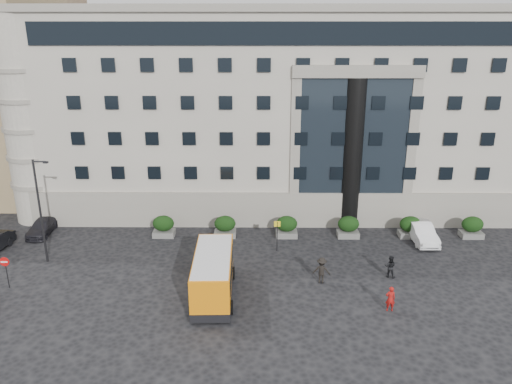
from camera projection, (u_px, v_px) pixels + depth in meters
ground at (201, 281)px, 34.95m from camera, size 120.00×120.00×0.00m
civic_building at (278, 104)px, 52.86m from camera, size 44.00×24.00×18.00m
entrance_column at (352, 155)px, 42.53m from camera, size 1.80×1.80×13.00m
apartment_far at (31, 71)px, 67.61m from camera, size 13.00×13.00×22.00m
hedge_a at (164, 226)px, 42.07m from camera, size 1.80×1.26×1.84m
hedge_b at (225, 226)px, 42.03m from camera, size 1.80×1.26×1.84m
hedge_c at (287, 226)px, 41.99m from camera, size 1.80×1.26×1.84m
hedge_d at (348, 227)px, 41.96m from camera, size 1.80×1.26×1.84m
hedge_e at (410, 227)px, 41.92m from camera, size 1.80×1.26×1.84m
hedge_f at (472, 227)px, 41.88m from camera, size 1.80×1.26×1.84m
street_lamp at (41, 207)px, 36.48m from camera, size 1.16×0.18×8.00m
bus_stop_sign at (277, 231)px, 39.09m from camera, size 0.50×0.08×2.52m
no_entry_sign at (5, 266)px, 33.53m from camera, size 0.64×0.16×2.32m
minibus at (213, 273)px, 32.63m from camera, size 2.82×7.11×2.94m
red_truck at (87, 181)px, 52.00m from camera, size 3.38×5.88×2.98m
parked_car_c at (42, 227)px, 42.68m from camera, size 1.93×4.31×1.23m
parked_car_d at (101, 200)px, 49.13m from camera, size 2.52×4.99×1.35m
white_taxi at (421, 232)px, 41.20m from camera, size 1.78×4.81×1.57m
pedestrian_a at (390, 299)px, 31.12m from camera, size 0.62×0.41×1.68m
pedestrian_b at (390, 266)px, 35.30m from camera, size 0.95×0.84×1.64m
pedestrian_c at (322, 270)px, 34.49m from camera, size 1.34×0.94×1.88m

